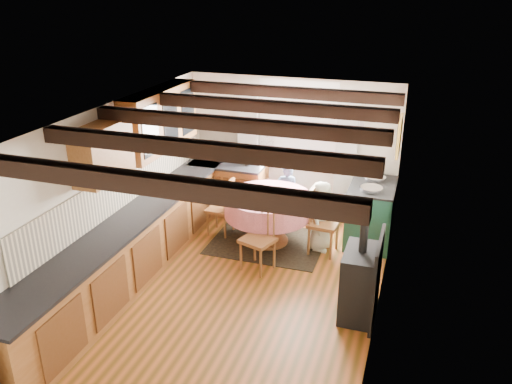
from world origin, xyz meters
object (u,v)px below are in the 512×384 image
(dining_table, at_px, (268,220))
(chair_left, at_px, (220,207))
(cup, at_px, (267,192))
(child_right, at_px, (321,216))
(cast_iron_stove, at_px, (361,266))
(child_far, at_px, (287,194))
(chair_right, at_px, (324,221))
(chair_near, at_px, (258,238))
(aga_range, at_px, (371,213))

(dining_table, bearing_deg, chair_left, 173.56)
(chair_left, xyz_separation_m, cup, (0.81, -0.06, 0.39))
(child_right, distance_m, cup, 0.90)
(cast_iron_stove, xyz_separation_m, child_far, (-1.53, 2.27, -0.16))
(chair_right, bearing_deg, chair_near, 139.27)
(child_far, bearing_deg, cast_iron_stove, 108.92)
(chair_near, distance_m, chair_left, 1.30)
(aga_range, distance_m, child_right, 0.85)
(aga_range, distance_m, cup, 1.67)
(aga_range, bearing_deg, cast_iron_stove, -86.92)
(chair_near, height_order, cast_iron_stove, cast_iron_stove)
(dining_table, bearing_deg, aga_range, 21.03)
(chair_near, xyz_separation_m, aga_range, (1.41, 1.39, -0.01))
(dining_table, relative_size, cast_iron_stove, 0.98)
(chair_right, bearing_deg, child_right, 37.02)
(dining_table, xyz_separation_m, chair_left, (-0.84, 0.09, 0.06))
(chair_near, height_order, chair_left, chair_near)
(child_far, height_order, cup, child_far)
(dining_table, bearing_deg, child_far, 84.30)
(chair_left, height_order, aga_range, aga_range)
(chair_right, xyz_separation_m, cast_iron_stove, (0.73, -1.44, 0.16))
(aga_range, distance_m, cast_iron_stove, 2.06)
(dining_table, relative_size, child_far, 1.27)
(dining_table, distance_m, child_right, 0.83)
(chair_near, height_order, child_right, child_right)
(chair_right, height_order, cast_iron_stove, cast_iron_stove)
(aga_range, bearing_deg, cup, -160.40)
(chair_left, relative_size, cast_iron_stove, 0.68)
(child_far, bearing_deg, aga_range, 155.73)
(dining_table, height_order, cup, cup)
(dining_table, distance_m, cast_iron_stove, 2.20)
(dining_table, distance_m, chair_right, 0.89)
(dining_table, height_order, child_far, child_far)
(aga_range, relative_size, cup, 11.81)
(chair_near, height_order, aga_range, chair_near)
(cast_iron_stove, relative_size, cup, 15.32)
(dining_table, distance_m, chair_near, 0.82)
(dining_table, xyz_separation_m, cast_iron_stove, (1.62, -1.46, 0.28))
(chair_near, relative_size, cast_iron_stove, 0.73)
(chair_left, xyz_separation_m, aga_range, (2.34, 0.48, 0.02))
(child_right, bearing_deg, cup, 99.05)
(chair_left, bearing_deg, dining_table, 87.02)
(chair_left, distance_m, cup, 0.90)
(dining_table, height_order, child_right, child_right)
(cast_iron_stove, distance_m, cup, 2.23)
(chair_near, bearing_deg, chair_left, 154.52)
(cast_iron_stove, distance_m, child_right, 1.75)
(aga_range, bearing_deg, child_far, 170.83)
(dining_table, relative_size, child_right, 1.23)
(chair_left, xyz_separation_m, chair_right, (1.72, -0.12, 0.05))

